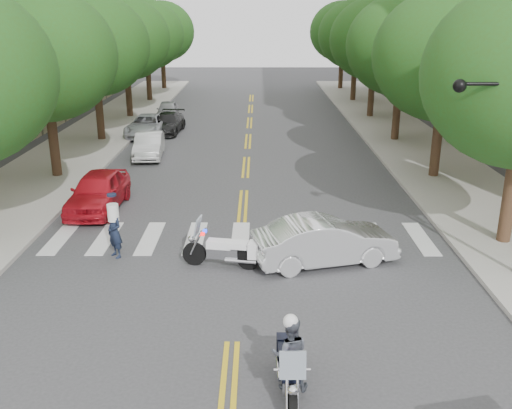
{
  "coord_description": "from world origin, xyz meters",
  "views": [
    {
      "loc": [
        0.61,
        -11.68,
        7.4
      ],
      "look_at": [
        0.54,
        6.3,
        1.3
      ],
      "focal_mm": 40.0,
      "sensor_mm": 36.0,
      "label": 1
    }
  ],
  "objects_px": {
    "officer_standing": "(115,232)",
    "convertible": "(325,241)",
    "motorcycle_police": "(290,359)",
    "motorcycle_parked": "(228,251)"
  },
  "relations": [
    {
      "from": "motorcycle_police",
      "to": "motorcycle_parked",
      "type": "relative_size",
      "value": 0.94
    },
    {
      "from": "officer_standing",
      "to": "convertible",
      "type": "xyz_separation_m",
      "value": [
        6.55,
        -0.45,
        -0.12
      ]
    },
    {
      "from": "officer_standing",
      "to": "motorcycle_police",
      "type": "bearing_deg",
      "value": -6.63
    },
    {
      "from": "motorcycle_police",
      "to": "convertible",
      "type": "distance_m",
      "value": 6.54
    },
    {
      "from": "motorcycle_police",
      "to": "officer_standing",
      "type": "height_order",
      "value": "motorcycle_police"
    },
    {
      "from": "officer_standing",
      "to": "convertible",
      "type": "height_order",
      "value": "officer_standing"
    },
    {
      "from": "motorcycle_police",
      "to": "officer_standing",
      "type": "relative_size",
      "value": 1.34
    },
    {
      "from": "motorcycle_parked",
      "to": "officer_standing",
      "type": "xyz_separation_m",
      "value": [
        -3.6,
        0.78,
        0.3
      ]
    },
    {
      "from": "motorcycle_parked",
      "to": "convertible",
      "type": "xyz_separation_m",
      "value": [
        2.95,
        0.33,
        0.18
      ]
    },
    {
      "from": "motorcycle_parked",
      "to": "convertible",
      "type": "distance_m",
      "value": 2.98
    }
  ]
}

